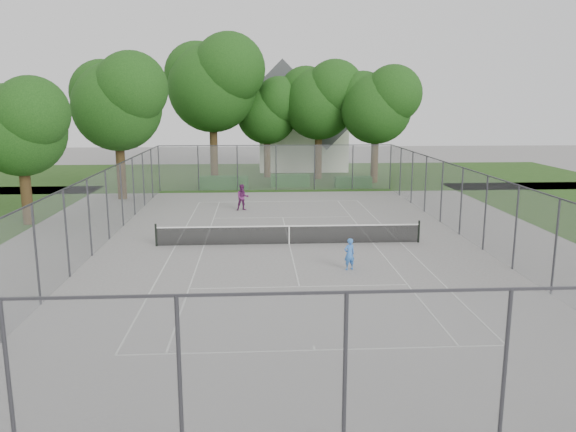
{
  "coord_description": "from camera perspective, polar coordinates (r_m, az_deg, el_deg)",
  "views": [
    {
      "loc": [
        -1.59,
        -26.4,
        6.82
      ],
      "look_at": [
        0.0,
        1.0,
        1.2
      ],
      "focal_mm": 35.0,
      "sensor_mm": 36.0,
      "label": 1
    }
  ],
  "objects": [
    {
      "name": "hedge_mid",
      "position": [
        45.75,
        0.21,
        3.63
      ],
      "size": [
        3.16,
        0.9,
        0.99
      ],
      "primitive_type": "cube",
      "color": "#194D19",
      "rests_on": "ground"
    },
    {
      "name": "perimeter_fence",
      "position": [
        26.92,
        0.12,
        0.84
      ],
      "size": [
        18.08,
        34.08,
        3.52
      ],
      "color": "#38383D",
      "rests_on": "ground"
    },
    {
      "name": "hedge_right",
      "position": [
        45.65,
        6.62,
        3.46
      ],
      "size": [
        2.91,
        1.07,
        0.87
      ],
      "primitive_type": "cube",
      "color": "#194D19",
      "rests_on": "ground"
    },
    {
      "name": "tree_far_midright",
      "position": [
        50.13,
        3.28,
        11.91
      ],
      "size": [
        7.22,
        6.59,
        10.38
      ],
      "color": "#352513",
      "rests_on": "ground"
    },
    {
      "name": "grass_far",
      "position": [
        52.86,
        -1.57,
        4.16
      ],
      "size": [
        60.0,
        20.0,
        0.0
      ],
      "primitive_type": "cube",
      "color": "#1F3F12",
      "rests_on": "ground"
    },
    {
      "name": "court_markings",
      "position": [
        27.31,
        0.12,
        -2.88
      ],
      "size": [
        11.03,
        23.83,
        0.01
      ],
      "color": "beige",
      "rests_on": "ground"
    },
    {
      "name": "tree_far_right",
      "position": [
        48.22,
        9.07,
        11.33
      ],
      "size": [
        6.81,
        6.22,
        9.79
      ],
      "color": "#352513",
      "rests_on": "ground"
    },
    {
      "name": "house",
      "position": [
        57.56,
        1.42,
        9.09
      ],
      "size": [
        8.63,
        6.69,
        10.74
      ],
      "color": "white",
      "rests_on": "ground"
    },
    {
      "name": "tree_side_front",
      "position": [
        34.33,
        -25.53,
        8.46
      ],
      "size": [
        5.7,
        5.2,
        8.19
      ],
      "color": "#352513",
      "rests_on": "ground"
    },
    {
      "name": "tree_side_back",
      "position": [
        41.1,
        -16.9,
        11.32
      ],
      "size": [
        7.08,
        6.46,
        10.17
      ],
      "color": "#352513",
      "rests_on": "ground"
    },
    {
      "name": "ground",
      "position": [
        27.31,
        0.12,
        -2.89
      ],
      "size": [
        120.0,
        120.0,
        0.0
      ],
      "primitive_type": "plane",
      "color": "slate",
      "rests_on": "ground"
    },
    {
      "name": "girl_player",
      "position": [
        23.23,
        6.25,
        -3.86
      ],
      "size": [
        0.57,
        0.47,
        1.33
      ],
      "primitive_type": "imported",
      "rotation": [
        0.0,
        0.0,
        3.51
      ],
      "color": "#3775D0",
      "rests_on": "ground"
    },
    {
      "name": "tree_far_midleft",
      "position": [
        51.12,
        -2.07,
        10.86
      ],
      "size": [
        6.26,
        5.72,
        9.0
      ],
      "color": "#352513",
      "rests_on": "ground"
    },
    {
      "name": "tennis_net",
      "position": [
        27.19,
        0.12,
        -1.85
      ],
      "size": [
        12.87,
        0.1,
        1.1
      ],
      "color": "black",
      "rests_on": "ground"
    },
    {
      "name": "woman_player",
      "position": [
        35.77,
        -4.64,
        1.9
      ],
      "size": [
        0.91,
        0.77,
        1.66
      ],
      "primitive_type": "imported",
      "rotation": [
        0.0,
        0.0,
        0.18
      ],
      "color": "#612056",
      "rests_on": "ground"
    },
    {
      "name": "hedge_left",
      "position": [
        44.96,
        -6.56,
        3.41
      ],
      "size": [
        3.92,
        1.18,
        0.98
      ],
      "primitive_type": "cube",
      "color": "#194D19",
      "rests_on": "ground"
    },
    {
      "name": "tree_far_left",
      "position": [
        49.38,
        -7.6,
        13.52
      ],
      "size": [
        8.68,
        7.92,
        12.48
      ],
      "color": "#352513",
      "rests_on": "ground"
    }
  ]
}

